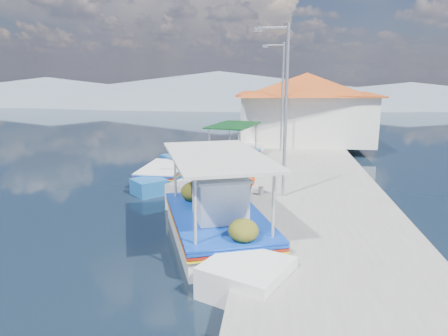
# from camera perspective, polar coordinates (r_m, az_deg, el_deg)

# --- Properties ---
(ground) EXTENTS (160.00, 160.00, 0.00)m
(ground) POSITION_cam_1_polar(r_m,az_deg,el_deg) (14.24, -10.86, -7.34)
(ground) COLOR black
(ground) RESTS_ON ground
(quay) EXTENTS (5.00, 44.00, 0.50)m
(quay) POSITION_cam_1_polar(r_m,az_deg,el_deg) (19.32, 11.74, -1.21)
(quay) COLOR #A19E96
(quay) RESTS_ON ground
(bollards) EXTENTS (0.20, 17.20, 0.30)m
(bollards) POSITION_cam_1_polar(r_m,az_deg,el_deg) (18.43, 5.46, -0.40)
(bollards) COLOR #A5A8AD
(bollards) RESTS_ON quay
(main_caique) EXTENTS (4.49, 8.24, 2.89)m
(main_caique) POSITION_cam_1_polar(r_m,az_deg,el_deg) (12.43, -0.70, -7.40)
(main_caique) COLOR white
(main_caique) RESTS_ON ground
(caique_green_canopy) EXTENTS (2.99, 6.50, 2.50)m
(caique_green_canopy) POSITION_cam_1_polar(r_m,az_deg,el_deg) (22.21, 1.32, 1.21)
(caique_green_canopy) COLOR white
(caique_green_canopy) RESTS_ON ground
(caique_blue_hull) EXTENTS (1.88, 5.98, 1.06)m
(caique_blue_hull) POSITION_cam_1_polar(r_m,az_deg,el_deg) (19.33, -8.16, -0.95)
(caique_blue_hull) COLOR #1C5FAB
(caique_blue_hull) RESTS_ON ground
(harbor_building) EXTENTS (10.49, 10.49, 4.40)m
(harbor_building) POSITION_cam_1_polar(r_m,az_deg,el_deg) (27.83, 11.16, 8.34)
(harbor_building) COLOR silver
(harbor_building) RESTS_ON quay
(lamp_post_near) EXTENTS (1.21, 0.14, 6.00)m
(lamp_post_near) POSITION_cam_1_polar(r_m,az_deg,el_deg) (14.72, 8.13, 8.81)
(lamp_post_near) COLOR #A5A8AD
(lamp_post_near) RESTS_ON quay
(lamp_post_far) EXTENTS (1.21, 0.14, 6.00)m
(lamp_post_far) POSITION_cam_1_polar(r_m,az_deg,el_deg) (23.71, 7.79, 10.32)
(lamp_post_far) COLOR #A5A8AD
(lamp_post_far) RESTS_ON quay
(mountain_ridge) EXTENTS (171.40, 96.00, 5.50)m
(mountain_ridge) POSITION_cam_1_polar(r_m,az_deg,el_deg) (68.78, 9.10, 10.37)
(mountain_ridge) COLOR slate
(mountain_ridge) RESTS_ON ground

